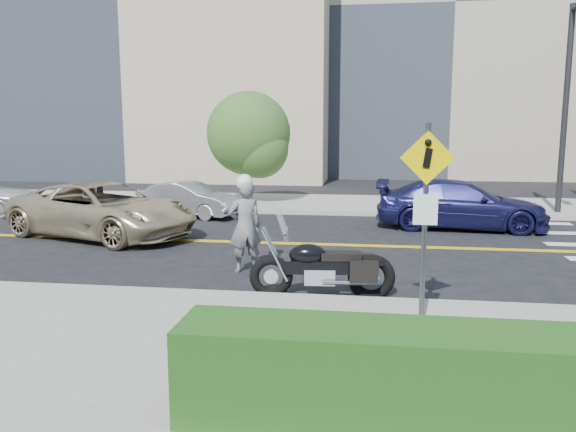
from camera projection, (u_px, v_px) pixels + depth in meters
The scene contains 11 objects.
ground_plane at pixel (241, 242), 15.23m from camera, with size 120.00×120.00×0.00m, color black.
sidewalk_near at pixel (123, 344), 7.88m from camera, with size 60.00×5.00×0.15m, color #9E9B91.
sidewalk_far at pixel (283, 203), 22.55m from camera, with size 60.00×5.00×0.15m, color #9E9B91.
building_mid at pixel (440, 24), 37.98m from camera, with size 18.00×14.00×20.00m, color #A39984.
pedestrian_sign at pixel (425, 205), 8.17m from camera, with size 0.78×0.08×3.00m.
motorcyclist at pixel (245, 224), 11.96m from camera, with size 0.86×0.74×2.11m.
motorcycle at pixel (323, 254), 10.25m from camera, with size 2.58×0.78×1.57m, color black, non-canonical shape.
suv at pixel (103, 210), 15.85m from camera, with size 2.59×5.61×1.56m, color #BCAC8A.
parked_car_silver at pixel (189, 199), 19.53m from camera, with size 1.28×3.67×1.21m, color #9B9CA2.
parked_car_blue at pixel (460, 204), 17.21m from camera, with size 2.08×5.11×1.48m, color navy.
tree_far_a at pixel (249, 134), 21.95m from camera, with size 3.28×3.28×4.48m.
Camera 1 is at (3.35, -14.61, 3.08)m, focal length 35.00 mm.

